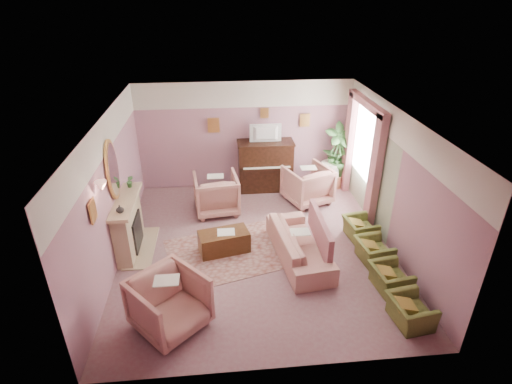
{
  "coord_description": "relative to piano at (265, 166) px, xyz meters",
  "views": [
    {
      "loc": [
        -0.68,
        -6.86,
        4.88
      ],
      "look_at": [
        0.03,
        0.4,
        1.09
      ],
      "focal_mm": 28.0,
      "sensor_mm": 36.0,
      "label": 1
    }
  ],
  "objects": [
    {
      "name": "table_paper",
      "position": [
        -1.12,
        -2.75,
        -0.2
      ],
      "size": [
        0.35,
        0.28,
        0.01
      ],
      "primitive_type": "cube",
      "color": "white",
      "rests_on": "coffee_table"
    },
    {
      "name": "picture_rail_band",
      "position": [
        -0.5,
        0.31,
        1.82
      ],
      "size": [
        5.5,
        0.01,
        0.65
      ],
      "primitive_type": "cube",
      "color": "silver",
      "rests_on": "wall_back"
    },
    {
      "name": "wall_left",
      "position": [
        -3.25,
        -2.68,
        0.75
      ],
      "size": [
        0.02,
        6.0,
        2.8
      ],
      "primitive_type": "cube",
      "color": "slate",
      "rests_on": "floor"
    },
    {
      "name": "print_back_mid",
      "position": [
        0.0,
        0.28,
        1.35
      ],
      "size": [
        0.22,
        0.03,
        0.26
      ],
      "primitive_type": "cube",
      "color": "tan",
      "rests_on": "wall_back"
    },
    {
      "name": "piano",
      "position": [
        0.0,
        0.0,
        0.0
      ],
      "size": [
        1.4,
        0.6,
        1.3
      ],
      "primitive_type": "cube",
      "color": "black",
      "rests_on": "floor"
    },
    {
      "name": "wall_back",
      "position": [
        -0.5,
        0.32,
        0.75
      ],
      "size": [
        5.5,
        0.02,
        2.8
      ],
      "primitive_type": "cube",
      "color": "slate",
      "rests_on": "floor"
    },
    {
      "name": "wall_right",
      "position": [
        2.25,
        -2.68,
        0.75
      ],
      "size": [
        0.02,
        6.0,
        2.8
      ],
      "primitive_type": "cube",
      "color": "slate",
      "rests_on": "floor"
    },
    {
      "name": "palm_pot",
      "position": [
        1.91,
        -0.09,
        -0.48
      ],
      "size": [
        0.34,
        0.34,
        0.34
      ],
      "primitive_type": "cylinder",
      "color": "#985940",
      "rests_on": "floor"
    },
    {
      "name": "fire_ember",
      "position": [
        -2.95,
        -2.48,
        -0.43
      ],
      "size": [
        0.06,
        0.54,
        0.1
      ],
      "primitive_type": "cube",
      "color": "#FF4212",
      "rests_on": "floor"
    },
    {
      "name": "curtain_left",
      "position": [
        2.12,
        -2.05,
        0.65
      ],
      "size": [
        0.16,
        0.34,
        2.6
      ],
      "primitive_type": "cube",
      "color": "#985A61",
      "rests_on": "floor"
    },
    {
      "name": "mantel_vase",
      "position": [
        -3.05,
        -2.98,
        0.58
      ],
      "size": [
        0.16,
        0.16,
        0.16
      ],
      "primitive_type": "imported",
      "color": "silver",
      "rests_on": "mantel_shelf"
    },
    {
      "name": "pelmet",
      "position": [
        2.12,
        -1.13,
        1.91
      ],
      "size": [
        0.16,
        2.2,
        0.16
      ],
      "primitive_type": "cube",
      "color": "#985A61",
      "rests_on": "wall_right"
    },
    {
      "name": "print_back_right",
      "position": [
        1.05,
        0.28,
        1.13
      ],
      "size": [
        0.26,
        0.03,
        0.34
      ],
      "primitive_type": "cube",
      "color": "tan",
      "rests_on": "wall_back"
    },
    {
      "name": "curtain_right",
      "position": [
        2.12,
        -0.21,
        0.65
      ],
      "size": [
        0.16,
        0.34,
        2.6
      ],
      "primitive_type": "cube",
      "color": "#985A61",
      "rests_on": "floor"
    },
    {
      "name": "mirror_frame",
      "position": [
        -3.2,
        -2.48,
        1.15
      ],
      "size": [
        0.04,
        0.72,
        1.2
      ],
      "primitive_type": "ellipsoid",
      "color": "tan",
      "rests_on": "wall_left"
    },
    {
      "name": "stripe_panel",
      "position": [
        2.23,
        -1.38,
        0.42
      ],
      "size": [
        0.01,
        3.0,
        2.15
      ],
      "primitive_type": "cube",
      "color": "#97A285",
      "rests_on": "wall_right"
    },
    {
      "name": "window_blind",
      "position": [
        2.2,
        -1.13,
        1.05
      ],
      "size": [
        0.03,
        1.4,
        1.8
      ],
      "primitive_type": "cube",
      "color": "white",
      "rests_on": "wall_right"
    },
    {
      "name": "television",
      "position": [
        0.0,
        -0.05,
        0.95
      ],
      "size": [
        0.8,
        0.12,
        0.48
      ],
      "primitive_type": "imported",
      "color": "black",
      "rests_on": "piano"
    },
    {
      "name": "sofa_throw",
      "position": [
        0.71,
        -3.11,
        -0.05
      ],
      "size": [
        0.11,
        1.6,
        0.59
      ],
      "primitive_type": "cube",
      "color": "#985A61",
      "rests_on": "sofa"
    },
    {
      "name": "fireplace_inset",
      "position": [
        -2.99,
        -2.48,
        -0.25
      ],
      "size": [
        0.18,
        0.72,
        0.68
      ],
      "primitive_type": "cube",
      "color": "black",
      "rests_on": "floor"
    },
    {
      "name": "olive_chair_a",
      "position": [
        1.75,
        -5.01,
        -0.35
      ],
      "size": [
        0.49,
        0.7,
        0.6
      ],
      "primitive_type": "imported",
      "color": "#576229",
      "rests_on": "floor"
    },
    {
      "name": "olive_chair_c",
      "position": [
        1.75,
        -3.37,
        -0.35
      ],
      "size": [
        0.49,
        0.7,
        0.6
      ],
      "primitive_type": "imported",
      "color": "#576229",
      "rests_on": "floor"
    },
    {
      "name": "side_plant_small",
      "position": [
        1.88,
        -0.14,
        0.19
      ],
      "size": [
        0.16,
        0.16,
        0.28
      ],
      "primitive_type": "imported",
      "color": "#386D33",
      "rests_on": "side_table"
    },
    {
      "name": "side_plant_big",
      "position": [
        1.76,
        -0.04,
        0.22
      ],
      "size": [
        0.3,
        0.3,
        0.34
      ],
      "primitive_type": "imported",
      "color": "#386D33",
      "rests_on": "side_table"
    },
    {
      "name": "area_rug",
      "position": [
        -1.04,
        -2.82,
        -0.64
      ],
      "size": [
        2.89,
        2.4,
        0.01
      ],
      "primitive_type": "cube",
      "rotation": [
        0.0,
        0.0,
        0.27
      ],
      "color": "#8A5F57",
      "rests_on": "floor"
    },
    {
      "name": "floral_armchair_left",
      "position": [
        -1.3,
        -1.09,
        -0.13
      ],
      "size": [
        1.0,
        1.0,
        1.04
      ],
      "primitive_type": "imported",
      "color": "tan",
      "rests_on": "floor"
    },
    {
      "name": "sofa",
      "position": [
        0.31,
        -3.11,
        -0.22
      ],
      "size": [
        0.7,
        2.11,
        0.85
      ],
      "primitive_type": "imported",
      "color": "tan",
      "rests_on": "floor"
    },
    {
      "name": "sconce_shade",
      "position": [
        -3.12,
        -3.53,
        1.33
      ],
      "size": [
        0.2,
        0.2,
        0.16
      ],
      "primitive_type": "cone",
      "color": "tan",
      "rests_on": "wall_left"
    },
    {
      "name": "print_back_left",
      "position": [
        -1.3,
        0.28,
        1.07
      ],
      "size": [
        0.3,
        0.03,
        0.38
      ],
      "primitive_type": "cube",
      "color": "tan",
      "rests_on": "wall_back"
    },
    {
      "name": "fireplace_surround",
      "position": [
        -3.09,
        -2.48,
        -0.1
      ],
      "size": [
        0.3,
        1.4,
        1.1
      ],
      "primitive_type": "cube",
      "color": "tan",
      "rests_on": "floor"
    },
    {
      "name": "floral_armchair_front",
      "position": [
        -2.06,
        -4.72,
        -0.13
      ],
      "size": [
        1.0,
        1.0,
        1.04
      ],
      "primitive_type": "imported",
      "color": "tan",
      "rests_on": "floor"
    },
    {
      "name": "side_table",
      "position": [
        1.76,
        -0.04,
        -0.3
      ],
      "size": [
        0.52,
        0.52,
        0.7
      ],
      "primitive_type": "cylinder",
      "color": "white",
      "rests_on": "floor"
    },
    {
      "name": "piano_keys",
      "position": [
        0.0,
        -0.35,
        0.11
      ],
      "size": [
        1.2,
        0.08,
        0.02
      ],
      "primitive_type": "cube",
      "color": "white",
      "rests_on": "piano"
    },
    {
      "name": "ceiling",
      "position": [
        -0.5,
        -2.68,
        2.15
      ],
      "size": [
        5.5,
        6.0,
        0.01
      ],
      "primitive_type": "cube",
      "color": "white",
      "rests_on": "wall_back"
    },
    {
      "name": "piano_top",
      "position": [
        0.0,
        0.0,
        0.66
      ],
      "size": [
        1.45,
        0.65,
        0.04
      ],
      "primitive_type": "cube",
      "color": "black",
      "rests_on": "piano"
    },
    {
      "name": "print_left_wall",
      "position": [
        -3.21,
        -3.88,
        1.07
      ],
      "size": [
        0.03,
        0.28,
        0.36
      ],
      "primitive_type": "cube",
      "color": "tan",
      "rests_on": "wall_left"
    },
    {
      "name": "mantel_plant",
      "position": [
        -3.05,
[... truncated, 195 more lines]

